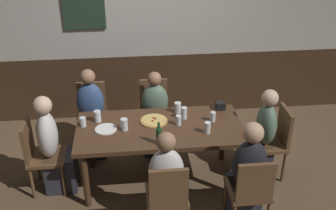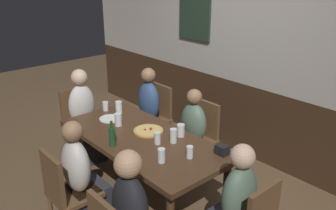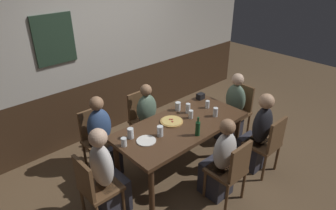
{
  "view_description": "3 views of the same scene",
  "coord_description": "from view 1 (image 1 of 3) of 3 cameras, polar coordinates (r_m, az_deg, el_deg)",
  "views": [
    {
      "loc": [
        -0.3,
        -3.75,
        3.07
      ],
      "look_at": [
        0.1,
        0.07,
        0.97
      ],
      "focal_mm": 42.74,
      "sensor_mm": 36.0,
      "label": 1
    },
    {
      "loc": [
        2.6,
        -1.95,
        2.35
      ],
      "look_at": [
        0.23,
        0.14,
        1.12
      ],
      "focal_mm": 38.66,
      "sensor_mm": 36.0,
      "label": 2
    },
    {
      "loc": [
        -2.41,
        -2.35,
        2.79
      ],
      "look_at": [
        -0.15,
        0.09,
        1.05
      ],
      "focal_mm": 31.6,
      "sensor_mm": 36.0,
      "label": 3
    }
  ],
  "objects": [
    {
      "name": "person_head_east",
      "position": [
        4.79,
        13.01,
        -5.0
      ],
      "size": [
        0.37,
        0.34,
        1.13
      ],
      "color": "#2D2D38",
      "rests_on": "ground_plane"
    },
    {
      "name": "person_left_far",
      "position": [
        5.16,
        -10.83,
        -2.04
      ],
      "size": [
        0.34,
        0.37,
        1.15
      ],
      "color": "#2D2D38",
      "rests_on": "ground_plane"
    },
    {
      "name": "beer_glass_half",
      "position": [
        4.56,
        2.3,
        -1.24
      ],
      "size": [
        0.07,
        0.07,
        0.14
      ],
      "color": "silver",
      "rests_on": "dining_table"
    },
    {
      "name": "chair_head_east",
      "position": [
        4.83,
        14.88,
        -4.64
      ],
      "size": [
        0.4,
        0.4,
        0.88
      ],
      "color": "brown",
      "rests_on": "ground_plane"
    },
    {
      "name": "person_head_west",
      "position": [
        4.63,
        -15.9,
        -6.35
      ],
      "size": [
        0.37,
        0.34,
        1.18
      ],
      "color": "#2D2D38",
      "rests_on": "ground_plane"
    },
    {
      "name": "pizza",
      "position": [
        4.52,
        -2.03,
        -2.24
      ],
      "size": [
        0.31,
        0.31,
        0.03
      ],
      "color": "tan",
      "rests_on": "dining_table"
    },
    {
      "name": "wall_back",
      "position": [
        5.69,
        -2.76,
        10.49
      ],
      "size": [
        6.4,
        0.13,
        2.6
      ],
      "color": "#3D2819",
      "rests_on": "ground_plane"
    },
    {
      "name": "highball_clear",
      "position": [
        4.68,
        1.39,
        -0.47
      ],
      "size": [
        0.08,
        0.08,
        0.13
      ],
      "color": "silver",
      "rests_on": "dining_table"
    },
    {
      "name": "pint_glass_stout",
      "position": [
        4.54,
        6.41,
        -1.75
      ],
      "size": [
        0.06,
        0.06,
        0.11
      ],
      "color": "silver",
      "rests_on": "dining_table"
    },
    {
      "name": "tumbler_water",
      "position": [
        4.52,
        -12.04,
        -2.44
      ],
      "size": [
        0.07,
        0.07,
        0.11
      ],
      "color": "silver",
      "rests_on": "dining_table"
    },
    {
      "name": "person_mid_far",
      "position": [
        5.16,
        -1.81,
        -1.95
      ],
      "size": [
        0.34,
        0.37,
        1.08
      ],
      "color": "#2D2D38",
      "rests_on": "ground_plane"
    },
    {
      "name": "chair_head_west",
      "position": [
        4.67,
        -17.85,
        -6.45
      ],
      "size": [
        0.4,
        0.4,
        0.88
      ],
      "color": "brown",
      "rests_on": "ground_plane"
    },
    {
      "name": "chair_right_near",
      "position": [
        4.04,
        11.7,
        -11.74
      ],
      "size": [
        0.4,
        0.4,
        0.88
      ],
      "color": "brown",
      "rests_on": "ground_plane"
    },
    {
      "name": "beer_glass_tall",
      "position": [
        4.37,
        -6.26,
        -2.89
      ],
      "size": [
        0.08,
        0.08,
        0.14
      ],
      "color": "silver",
      "rests_on": "dining_table"
    },
    {
      "name": "chair_mid_far",
      "position": [
        5.28,
        -1.95,
        -0.59
      ],
      "size": [
        0.4,
        0.4,
        0.88
      ],
      "color": "brown",
      "rests_on": "ground_plane"
    },
    {
      "name": "chair_mid_near",
      "position": [
        3.89,
        -0.06,
        -12.79
      ],
      "size": [
        0.4,
        0.4,
        0.88
      ],
      "color": "brown",
      "rests_on": "ground_plane"
    },
    {
      "name": "person_right_near",
      "position": [
        4.15,
        11.08,
        -10.29
      ],
      "size": [
        0.34,
        0.37,
        1.18
      ],
      "color": "#2D2D38",
      "rests_on": "ground_plane"
    },
    {
      "name": "chair_left_far",
      "position": [
        5.29,
        -10.73,
        -1.02
      ],
      "size": [
        0.4,
        0.4,
        0.88
      ],
      "color": "brown",
      "rests_on": "ground_plane"
    },
    {
      "name": "tumbler_short",
      "position": [
        4.31,
        5.64,
        -3.31
      ],
      "size": [
        0.07,
        0.07,
        0.13
      ],
      "color": "silver",
      "rests_on": "dining_table"
    },
    {
      "name": "condiment_caddy",
      "position": [
        4.8,
        7.5,
        -0.1
      ],
      "size": [
        0.11,
        0.09,
        0.09
      ],
      "primitive_type": "cube",
      "color": "black",
      "rests_on": "dining_table"
    },
    {
      "name": "dining_table",
      "position": [
        4.47,
        -1.18,
        -4.02
      ],
      "size": [
        1.84,
        0.86,
        0.74
      ],
      "color": "#472D1C",
      "rests_on": "ground_plane"
    },
    {
      "name": "pint_glass_pale",
      "position": [
        4.44,
        1.51,
        -2.28
      ],
      "size": [
        0.06,
        0.06,
        0.12
      ],
      "color": "silver",
      "rests_on": "dining_table"
    },
    {
      "name": "ground_plane",
      "position": [
        4.86,
        -1.11,
        -10.6
      ],
      "size": [
        12.0,
        12.0,
        0.0
      ],
      "primitive_type": "plane",
      "color": "brown"
    },
    {
      "name": "person_mid_near",
      "position": [
        4.03,
        -0.31,
        -11.53
      ],
      "size": [
        0.34,
        0.37,
        1.12
      ],
      "color": "#2D2D38",
      "rests_on": "ground_plane"
    },
    {
      "name": "pint_glass_amber",
      "position": [
        4.57,
        -10.01,
        -1.71
      ],
      "size": [
        0.08,
        0.08,
        0.13
      ],
      "color": "silver",
      "rests_on": "dining_table"
    },
    {
      "name": "plate_white_large",
      "position": [
        4.43,
        -8.84,
        -3.42
      ],
      "size": [
        0.24,
        0.24,
        0.01
      ],
      "primitive_type": "cylinder",
      "color": "white",
      "rests_on": "dining_table"
    },
    {
      "name": "beer_bottle_green",
      "position": [
        4.1,
        -1.31,
        -4.36
      ],
      "size": [
        0.06,
        0.06,
        0.26
      ],
      "color": "#194723",
      "rests_on": "dining_table"
    }
  ]
}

